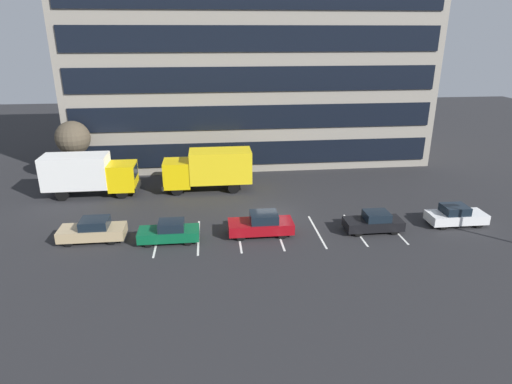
% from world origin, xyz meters
% --- Properties ---
extents(ground_plane, '(120.00, 120.00, 0.00)m').
position_xyz_m(ground_plane, '(0.00, 0.00, 0.00)').
color(ground_plane, '#262628').
extents(office_building, '(36.64, 13.58, 21.60)m').
position_xyz_m(office_building, '(0.00, 17.95, 10.80)').
color(office_building, gray).
rests_on(office_building, ground_plane).
extents(lot_markings, '(16.94, 5.40, 0.01)m').
position_xyz_m(lot_markings, '(0.00, -3.18, 0.00)').
color(lot_markings, silver).
rests_on(lot_markings, ground_plane).
extents(box_truck_yellow_all, '(7.84, 2.60, 3.64)m').
position_xyz_m(box_truck_yellow_all, '(-4.69, 6.37, 2.05)').
color(box_truck_yellow_all, yellow).
rests_on(box_truck_yellow_all, ground_plane).
extents(box_truck_yellow, '(7.80, 2.58, 3.62)m').
position_xyz_m(box_truck_yellow, '(-15.00, 6.12, 2.04)').
color(box_truck_yellow, yellow).
rests_on(box_truck_yellow, ground_plane).
extents(sedan_white, '(4.20, 1.76, 1.50)m').
position_xyz_m(sedan_white, '(13.20, -3.10, 0.71)').
color(sedan_white, white).
rests_on(sedan_white, ground_plane).
extents(sedan_forest, '(4.07, 1.70, 1.46)m').
position_xyz_m(sedan_forest, '(-7.51, -3.60, 0.69)').
color(sedan_forest, '#0C5933').
rests_on(sedan_forest, ground_plane).
extents(sedan_black, '(4.07, 1.70, 1.46)m').
position_xyz_m(sedan_black, '(6.80, -3.53, 0.69)').
color(sedan_black, black).
rests_on(sedan_black, ground_plane).
extents(sedan_maroon, '(4.51, 1.89, 1.61)m').
position_xyz_m(sedan_maroon, '(-1.21, -3.21, 0.76)').
color(sedan_maroon, maroon).
rests_on(sedan_maroon, ground_plane).
extents(sedan_tan, '(4.35, 1.82, 1.56)m').
position_xyz_m(sedan_tan, '(-12.68, -2.88, 0.74)').
color(sedan_tan, tan).
rests_on(sedan_tan, ground_plane).
extents(bare_tree, '(3.10, 3.10, 5.82)m').
position_xyz_m(bare_tree, '(-17.00, 9.86, 4.24)').
color(bare_tree, '#473323').
rests_on(bare_tree, ground_plane).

